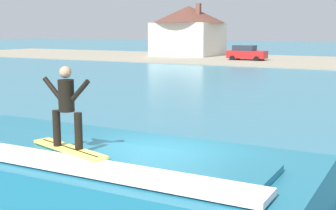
{
  "coord_description": "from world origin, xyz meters",
  "views": [
    {
      "loc": [
        4.81,
        -8.29,
        3.81
      ],
      "look_at": [
        -1.34,
        3.11,
        1.67
      ],
      "focal_mm": 49.6,
      "sensor_mm": 36.0,
      "label": 1
    }
  ],
  "objects_px": {
    "surfer": "(67,103)",
    "house_with_chimney": "(189,29)",
    "wave_crest": "(90,175)",
    "surfboard": "(69,149)",
    "car_near_shore": "(246,53)"
  },
  "relations": [
    {
      "from": "surfer",
      "to": "house_with_chimney",
      "type": "height_order",
      "value": "house_with_chimney"
    },
    {
      "from": "wave_crest",
      "to": "car_near_shore",
      "type": "distance_m",
      "value": 47.0
    },
    {
      "from": "surfer",
      "to": "house_with_chimney",
      "type": "relative_size",
      "value": 0.16
    },
    {
      "from": "car_near_shore",
      "to": "surfboard",
      "type": "bearing_deg",
      "value": -75.43
    },
    {
      "from": "surfer",
      "to": "surfboard",
      "type": "bearing_deg",
      "value": -17.15
    },
    {
      "from": "wave_crest",
      "to": "car_near_shore",
      "type": "relative_size",
      "value": 2.13
    },
    {
      "from": "surfboard",
      "to": "surfer",
      "type": "xyz_separation_m",
      "value": [
        -0.03,
        0.01,
        0.95
      ]
    },
    {
      "from": "car_near_shore",
      "to": "house_with_chimney",
      "type": "distance_m",
      "value": 12.29
    },
    {
      "from": "surfboard",
      "to": "car_near_shore",
      "type": "distance_m",
      "value": 47.69
    },
    {
      "from": "wave_crest",
      "to": "surfboard",
      "type": "relative_size",
      "value": 4.39
    },
    {
      "from": "surfboard",
      "to": "car_near_shore",
      "type": "xyz_separation_m",
      "value": [
        -12.0,
        46.16,
        -0.44
      ]
    },
    {
      "from": "wave_crest",
      "to": "surfer",
      "type": "distance_m",
      "value": 1.84
    },
    {
      "from": "car_near_shore",
      "to": "wave_crest",
      "type": "bearing_deg",
      "value": -75.25
    },
    {
      "from": "wave_crest",
      "to": "house_with_chimney",
      "type": "height_order",
      "value": "house_with_chimney"
    },
    {
      "from": "surfer",
      "to": "house_with_chimney",
      "type": "bearing_deg",
      "value": 113.38
    }
  ]
}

